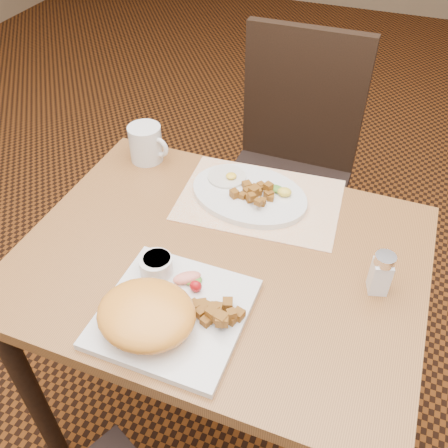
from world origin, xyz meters
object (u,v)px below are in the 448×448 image
at_px(coffee_mug, 146,144).
at_px(plate_square, 174,313).
at_px(plate_oval, 249,195).
at_px(salt_shaker, 381,273).
at_px(chair_far, 290,160).
at_px(table, 220,287).

bearing_deg(coffee_mug, plate_square, -57.13).
relative_size(plate_oval, salt_shaker, 3.05).
relative_size(salt_shaker, coffee_mug, 0.83).
bearing_deg(coffee_mug, plate_oval, -10.95).
xyz_separation_m(plate_square, salt_shaker, (0.37, 0.22, 0.04)).
bearing_deg(plate_square, chair_far, 89.55).
relative_size(plate_square, plate_oval, 0.92).
distance_m(chair_far, plate_square, 0.93).
relative_size(table, chair_far, 0.93).
height_order(plate_square, plate_oval, plate_oval).
height_order(salt_shaker, coffee_mug, coffee_mug).
height_order(plate_square, salt_shaker, salt_shaker).
distance_m(table, salt_shaker, 0.38).
bearing_deg(table, coffee_mug, 139.64).
distance_m(plate_square, coffee_mug, 0.56).
bearing_deg(table, plate_square, -97.22).
xyz_separation_m(table, plate_oval, (-0.01, 0.22, 0.12)).
bearing_deg(chair_far, salt_shaker, 117.45).
relative_size(chair_far, plate_oval, 3.19).
bearing_deg(salt_shaker, plate_square, -149.60).
bearing_deg(chair_far, plate_oval, 91.25).
distance_m(table, plate_square, 0.23).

